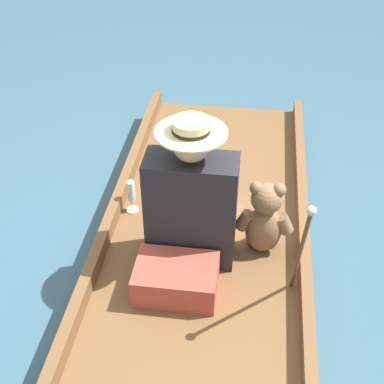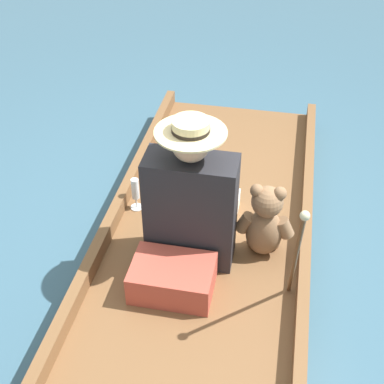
{
  "view_description": "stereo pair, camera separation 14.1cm",
  "coord_description": "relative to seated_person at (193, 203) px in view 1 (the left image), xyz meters",
  "views": [
    {
      "loc": [
        0.23,
        -2.31,
        2.29
      ],
      "look_at": [
        -0.06,
        -0.13,
        0.57
      ],
      "focal_mm": 50.0,
      "sensor_mm": 36.0,
      "label": 1
    },
    {
      "loc": [
        0.37,
        -2.28,
        2.29
      ],
      "look_at": [
        -0.06,
        -0.13,
        0.57
      ],
      "focal_mm": 50.0,
      "sensor_mm": 36.0,
      "label": 2
    }
  ],
  "objects": [
    {
      "name": "punt_boat",
      "position": [
        0.06,
        0.1,
        -0.39
      ],
      "size": [
        1.2,
        3.11,
        0.24
      ],
      "color": "brown",
      "rests_on": "ground_plane"
    },
    {
      "name": "teddy_bear",
      "position": [
        0.39,
        0.04,
        -0.1
      ],
      "size": [
        0.33,
        0.19,
        0.47
      ],
      "color": "#846042",
      "rests_on": "punt_boat"
    },
    {
      "name": "walking_cane",
      "position": [
        0.56,
        -0.37,
        0.12
      ],
      "size": [
        0.04,
        0.27,
        0.74
      ],
      "color": "brown",
      "rests_on": "punt_boat"
    },
    {
      "name": "seated_person",
      "position": [
        0.0,
        0.0,
        0.0
      ],
      "size": [
        0.48,
        0.69,
        0.87
      ],
      "rotation": [
        0.0,
        0.0,
        0.2
      ],
      "color": "white",
      "rests_on": "punt_boat"
    },
    {
      "name": "ground_plane",
      "position": [
        0.06,
        0.1,
        -0.47
      ],
      "size": [
        16.0,
        16.0,
        0.0
      ],
      "primitive_type": "plane",
      "color": "#385B70"
    },
    {
      "name": "wine_glass",
      "position": [
        -0.41,
        0.28,
        -0.19
      ],
      "size": [
        0.08,
        0.08,
        0.22
      ],
      "color": "silver",
      "rests_on": "punt_boat"
    },
    {
      "name": "seat_cushion",
      "position": [
        -0.04,
        -0.34,
        -0.24
      ],
      "size": [
        0.42,
        0.3,
        0.17
      ],
      "color": "#B24738",
      "rests_on": "punt_boat"
    }
  ]
}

